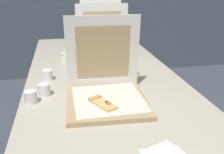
# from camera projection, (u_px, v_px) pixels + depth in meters

# --- Properties ---
(table) EXTENTS (0.91, 2.18, 0.73)m
(table) POSITION_uv_depth(u_px,v_px,m) (104.00, 84.00, 1.54)
(table) COLOR #BCB29E
(table) RESTS_ON ground
(pizza_box_front) EXTENTS (0.40, 0.40, 0.40)m
(pizza_box_front) POSITION_uv_depth(u_px,v_px,m) (106.00, 90.00, 1.21)
(pizza_box_front) COLOR tan
(pizza_box_front) RESTS_ON table
(pizza_box_middle) EXTENTS (0.40, 0.44, 0.40)m
(pizza_box_middle) POSITION_uv_depth(u_px,v_px,m) (105.00, 57.00, 1.71)
(pizza_box_middle) COLOR tan
(pizza_box_middle) RESTS_ON table
(pizza_box_back) EXTENTS (0.43, 0.51, 0.39)m
(pizza_box_back) POSITION_uv_depth(u_px,v_px,m) (102.00, 40.00, 2.17)
(pizza_box_back) COLOR tan
(pizza_box_back) RESTS_ON table
(cup_white_far) EXTENTS (0.06, 0.06, 0.06)m
(cup_white_far) POSITION_uv_depth(u_px,v_px,m) (65.00, 57.00, 1.81)
(cup_white_far) COLOR white
(cup_white_far) RESTS_ON table
(cup_white_mid) EXTENTS (0.06, 0.06, 0.06)m
(cup_white_mid) POSITION_uv_depth(u_px,v_px,m) (48.00, 75.00, 1.46)
(cup_white_mid) COLOR white
(cup_white_mid) RESTS_ON table
(cup_white_near_left) EXTENTS (0.06, 0.06, 0.06)m
(cup_white_near_left) POSITION_uv_depth(u_px,v_px,m) (31.00, 97.00, 1.19)
(cup_white_near_left) COLOR white
(cup_white_near_left) RESTS_ON table
(cup_white_near_center) EXTENTS (0.06, 0.06, 0.06)m
(cup_white_near_center) POSITION_uv_depth(u_px,v_px,m) (44.00, 90.00, 1.27)
(cup_white_near_center) COLOR white
(cup_white_near_center) RESTS_ON table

